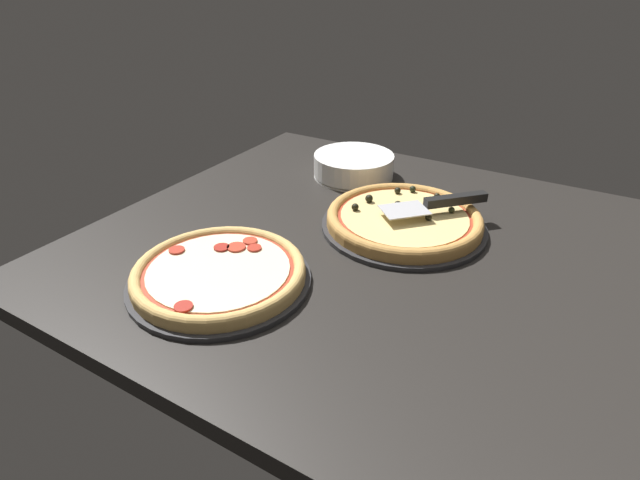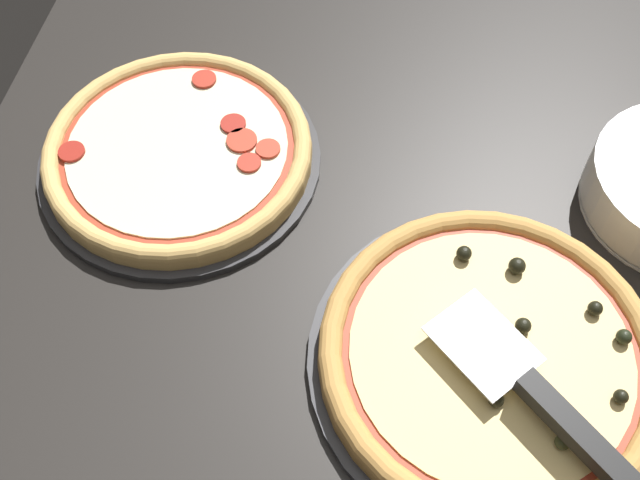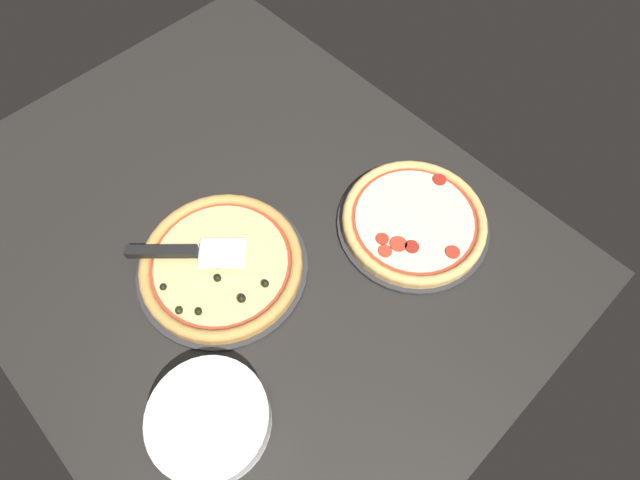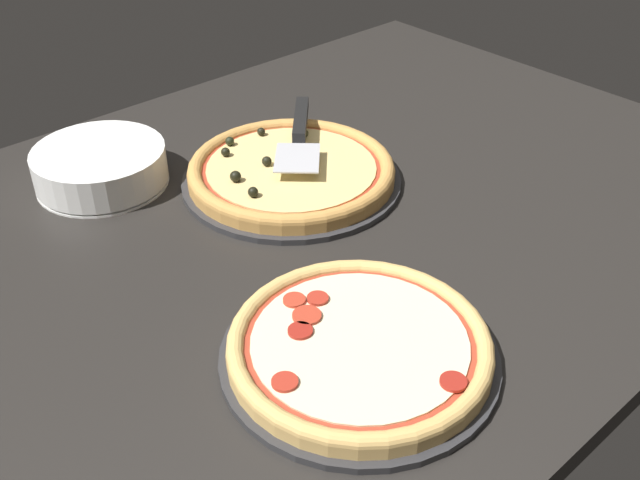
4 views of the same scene
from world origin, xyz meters
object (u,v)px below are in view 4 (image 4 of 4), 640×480
at_px(pizza_front, 291,170).
at_px(serving_spatula, 300,127).
at_px(pizza_back, 359,345).
at_px(plate_stack, 101,167).

relative_size(pizza_front, serving_spatula, 1.63).
height_order(pizza_back, plate_stack, plate_stack).
xyz_separation_m(pizza_front, plate_stack, (0.23, -0.21, 0.01)).
bearing_deg(plate_stack, pizza_front, 138.26).
bearing_deg(serving_spatula, pizza_back, 57.08).
bearing_deg(pizza_back, pizza_front, -119.27).
distance_m(pizza_back, plate_stack, 0.58).
bearing_deg(pizza_back, serving_spatula, -122.92).
distance_m(pizza_front, pizza_back, 0.43).
xyz_separation_m(pizza_front, pizza_back, (0.21, 0.37, -0.00)).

